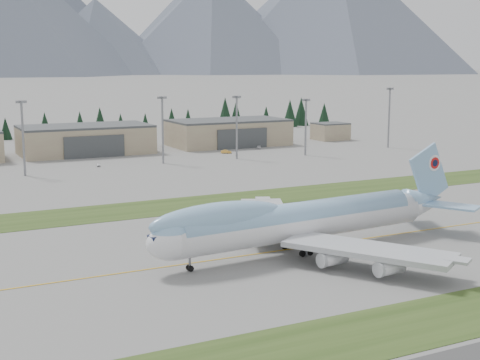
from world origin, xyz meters
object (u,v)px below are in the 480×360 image
hangar_center (86,139)px  service_vehicle_c (259,149)px  service_vehicle_a (99,166)px  boeing_747_freighter (301,220)px  service_vehicle_b (226,153)px  hangar_right (228,132)px

hangar_center → service_vehicle_c: size_ratio=11.58×
service_vehicle_a → boeing_747_freighter: bearing=-76.0°
service_vehicle_a → service_vehicle_c: 71.87m
hangar_center → service_vehicle_b: bearing=-26.5°
hangar_right → service_vehicle_b: size_ratio=11.81×
hangar_right → service_vehicle_a: bearing=-151.7°
hangar_center → service_vehicle_a: (-4.34, -34.65, -5.39)m
hangar_center → service_vehicle_b: size_ratio=11.81×
boeing_747_freighter → service_vehicle_a: bearing=88.5°
service_vehicle_b → boeing_747_freighter: bearing=-166.5°
hangar_center → service_vehicle_a: hangar_center is taller
boeing_747_freighter → service_vehicle_c: size_ratio=16.37×
boeing_747_freighter → service_vehicle_a: size_ratio=22.41×
boeing_747_freighter → service_vehicle_b: bearing=65.8°
hangar_right → service_vehicle_c: size_ratio=11.58×
hangar_center → service_vehicle_c: hangar_center is taller
hangar_right → service_vehicle_c: bearing=-72.6°
service_vehicle_b → service_vehicle_c: (17.63, 6.61, 0.00)m
service_vehicle_a → service_vehicle_c: service_vehicle_c is taller
hangar_center → service_vehicle_c: (65.36, -17.14, -5.39)m
service_vehicle_a → hangar_right: bearing=39.4°
service_vehicle_b → hangar_center: bearing=96.8°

